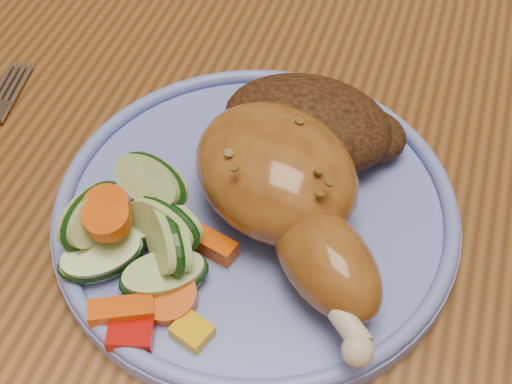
% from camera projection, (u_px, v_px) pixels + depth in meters
% --- Properties ---
extents(dining_table, '(0.90, 1.40, 0.75)m').
position_uv_depth(dining_table, '(364.00, 258.00, 0.54)').
color(dining_table, brown).
rests_on(dining_table, ground).
extents(plate, '(0.25, 0.25, 0.01)m').
position_uv_depth(plate, '(256.00, 213.00, 0.45)').
color(plate, '#6B7CD5').
rests_on(plate, dining_table).
extents(plate_rim, '(0.25, 0.25, 0.01)m').
position_uv_depth(plate_rim, '(256.00, 202.00, 0.44)').
color(plate_rim, '#6B7CD5').
rests_on(plate_rim, plate).
extents(chicken_leg, '(0.16, 0.17, 0.06)m').
position_uv_depth(chicken_leg, '(287.00, 192.00, 0.42)').
color(chicken_leg, '#94561F').
rests_on(chicken_leg, plate).
extents(rice_pilaf, '(0.12, 0.08, 0.05)m').
position_uv_depth(rice_pilaf, '(311.00, 126.00, 0.47)').
color(rice_pilaf, '#3F220F').
rests_on(rice_pilaf, plate).
extents(vegetable_pile, '(0.11, 0.12, 0.06)m').
position_uv_depth(vegetable_pile, '(137.00, 236.00, 0.41)').
color(vegetable_pile, '#A50A05').
rests_on(vegetable_pile, plate).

